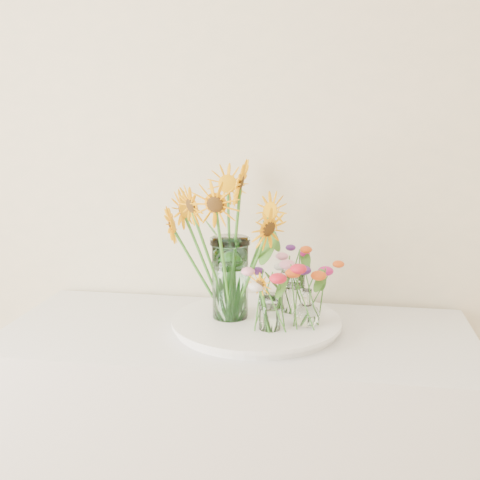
{
  "coord_description": "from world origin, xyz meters",
  "views": [
    {
      "loc": [
        0.13,
        0.25,
        1.54
      ],
      "look_at": [
        -0.14,
        1.93,
        1.18
      ],
      "focal_mm": 45.0,
      "sensor_mm": 36.0,
      "label": 1
    }
  ],
  "objects": [
    {
      "name": "sunflower_bouquet",
      "position": [
        -0.18,
        1.96,
        1.16
      ],
      "size": [
        0.71,
        0.71,
        0.48
      ],
      "primitive_type": null,
      "rotation": [
        0.0,
        0.0,
        -0.25
      ],
      "color": "#FFA705",
      "rests_on": "tray"
    },
    {
      "name": "wildflower_posy_c",
      "position": [
        0.0,
        2.05,
        1.03
      ],
      "size": [
        0.17,
        0.17,
        0.22
      ],
      "primitive_type": null,
      "color": "#D44C12",
      "rests_on": "tray"
    },
    {
      "name": "small_vase_a",
      "position": [
        -0.05,
        1.87,
        0.98
      ],
      "size": [
        0.08,
        0.08,
        0.11
      ],
      "primitive_type": "cylinder",
      "rotation": [
        0.0,
        0.0,
        0.24
      ],
      "color": "white",
      "rests_on": "tray"
    },
    {
      "name": "counter",
      "position": [
        -0.15,
        1.93,
        0.45
      ],
      "size": [
        1.4,
        0.6,
        0.9
      ],
      "primitive_type": "cube",
      "color": "white",
      "rests_on": "ground_plane"
    },
    {
      "name": "mason_jar",
      "position": [
        -0.18,
        1.96,
        1.05
      ],
      "size": [
        0.13,
        0.13,
        0.25
      ],
      "primitive_type": "cylinder",
      "rotation": [
        0.0,
        0.0,
        -0.25
      ],
      "color": "#C0F8E5",
      "rests_on": "tray"
    },
    {
      "name": "tray",
      "position": [
        -0.1,
        1.95,
        0.91
      ],
      "size": [
        0.48,
        0.48,
        0.02
      ],
      "primitive_type": "cylinder",
      "color": "white",
      "rests_on": "counter"
    },
    {
      "name": "small_vase_b",
      "position": [
        0.05,
        1.93,
        0.98
      ],
      "size": [
        0.09,
        0.09,
        0.11
      ],
      "primitive_type": null,
      "rotation": [
        0.0,
        0.0,
        0.11
      ],
      "color": "white",
      "rests_on": "tray"
    },
    {
      "name": "small_vase_c",
      "position": [
        0.0,
        2.05,
        0.99
      ],
      "size": [
        0.09,
        0.09,
        0.13
      ],
      "primitive_type": "cylinder",
      "rotation": [
        0.0,
        0.0,
        -0.17
      ],
      "color": "white",
      "rests_on": "tray"
    },
    {
      "name": "wildflower_posy_a",
      "position": [
        -0.05,
        1.87,
        1.02
      ],
      "size": [
        0.2,
        0.2,
        0.2
      ],
      "primitive_type": null,
      "color": "#D44C12",
      "rests_on": "tray"
    },
    {
      "name": "wildflower_posy_b",
      "position": [
        0.05,
        1.93,
        1.03
      ],
      "size": [
        0.23,
        0.23,
        0.2
      ],
      "primitive_type": null,
      "color": "#D44C12",
      "rests_on": "tray"
    }
  ]
}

